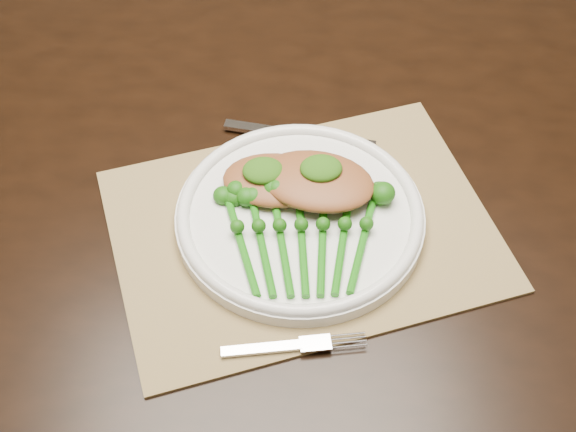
{
  "coord_description": "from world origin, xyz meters",
  "views": [
    {
      "loc": [
        -0.14,
        -0.73,
        1.47
      ],
      "look_at": [
        -0.11,
        -0.16,
        0.78
      ],
      "focal_mm": 50.0,
      "sensor_mm": 36.0,
      "label": 1
    }
  ],
  "objects_px": {
    "chicken_fillet_left": "(275,180)",
    "broccolini_bundle": "(302,244)",
    "dining_table": "(265,299)",
    "placemat": "(302,229)",
    "dinner_plate": "(300,215)"
  },
  "relations": [
    {
      "from": "chicken_fillet_left",
      "to": "broccolini_bundle",
      "type": "xyz_separation_m",
      "value": [
        0.03,
        -0.09,
        -0.01
      ]
    },
    {
      "from": "placemat",
      "to": "chicken_fillet_left",
      "type": "height_order",
      "value": "chicken_fillet_left"
    },
    {
      "from": "dining_table",
      "to": "placemat",
      "type": "height_order",
      "value": "placemat"
    },
    {
      "from": "chicken_fillet_left",
      "to": "placemat",
      "type": "bearing_deg",
      "value": -52.27
    },
    {
      "from": "dining_table",
      "to": "placemat",
      "type": "relative_size",
      "value": 3.98
    },
    {
      "from": "chicken_fillet_left",
      "to": "broccolini_bundle",
      "type": "height_order",
      "value": "chicken_fillet_left"
    },
    {
      "from": "dining_table",
      "to": "chicken_fillet_left",
      "type": "height_order",
      "value": "chicken_fillet_left"
    },
    {
      "from": "placemat",
      "to": "dinner_plate",
      "type": "distance_m",
      "value": 0.02
    },
    {
      "from": "placemat",
      "to": "broccolini_bundle",
      "type": "bearing_deg",
      "value": -108.65
    },
    {
      "from": "dining_table",
      "to": "broccolini_bundle",
      "type": "bearing_deg",
      "value": -70.47
    },
    {
      "from": "dining_table",
      "to": "chicken_fillet_left",
      "type": "bearing_deg",
      "value": -74.11
    },
    {
      "from": "placemat",
      "to": "broccolini_bundle",
      "type": "relative_size",
      "value": 2.42
    },
    {
      "from": "chicken_fillet_left",
      "to": "dinner_plate",
      "type": "bearing_deg",
      "value": -49.33
    },
    {
      "from": "dinner_plate",
      "to": "dining_table",
      "type": "bearing_deg",
      "value": 106.52
    },
    {
      "from": "chicken_fillet_left",
      "to": "broccolini_bundle",
      "type": "bearing_deg",
      "value": -66.46
    }
  ]
}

